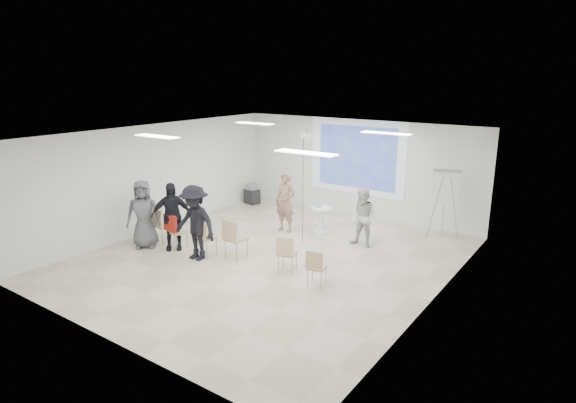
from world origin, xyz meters
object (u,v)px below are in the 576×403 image
Objects in this scene: pedestal_table at (321,218)px; chair_right_far at (316,265)px; chair_right_inner at (286,251)px; chair_left_mid at (175,230)px; laptop at (207,237)px; flipchart_easel at (446,189)px; player_right at (364,215)px; av_cart at (252,194)px; audience_mid at (195,218)px; chair_far_left at (161,223)px; chair_left_inner at (204,236)px; audience_left at (171,211)px; chair_center at (233,236)px; player_left at (285,198)px; audience_outer at (143,210)px.

chair_right_far is (1.73, -3.08, 0.06)m from pedestal_table.
chair_right_far is (0.92, -0.24, -0.03)m from chair_right_inner.
chair_left_mid is 1.00m from laptop.
pedestal_table is 2.95m from chair_right_inner.
pedestal_table is at bearing 59.94° from chair_left_mid.
flipchart_easel is at bearing 47.44° from chair_left_mid.
chair_right_inner is at bearing 153.14° from chair_right_far.
chair_left_mid is (-3.83, -2.90, -0.35)m from player_right.
av_cart is at bearing 110.94° from chair_left_mid.
laptop is (-3.12, -0.02, 0.01)m from chair_right_far.
audience_mid is at bearing 178.94° from chair_right_inner.
chair_far_left is 1.11× the size of chair_left_mid.
chair_left_inner is 2.73× the size of laptop.
player_right is at bearing -149.46° from flipchart_easel.
chair_right_inner is at bearing 13.17° from chair_left_mid.
pedestal_table is 4.11m from audience_left.
chair_center is (-2.14, -2.58, -0.27)m from player_right.
player_left is 2.48m from chair_center.
audience_outer reaches higher than chair_right_inner.
audience_mid is at bearing -34.98° from audience_outer.
audience_outer is at bearing 15.45° from laptop.
audience_outer is (-0.70, -0.31, -0.01)m from audience_left.
pedestal_table is at bearing 90.24° from chair_right_inner.
player_left reaches higher than player_right.
player_right is 5.26m from chair_far_left.
pedestal_table reaches higher than av_cart.
laptop is 1.87m from audience_outer.
audience_outer is at bearing -159.44° from flipchart_easel.
player_right is 1.74× the size of chair_center.
audience_outer reaches higher than flipchart_easel.
flipchart_easel is (6.08, 5.00, 0.42)m from audience_outer.
chair_right_inner is 0.95m from chair_right_far.
player_right is 4.05m from chair_left_inner.
audience_outer is at bearing 174.89° from chair_right_inner.
chair_left_mid reaches higher than pedestal_table.
flipchart_easel is (3.65, 4.34, 0.82)m from chair_center.
chair_right_far is at bearing 2.52° from chair_left_inner.
player_right reaches higher than av_cart.
audience_left is 4.77m from av_cart.
player_left is at bearing 68.10° from chair_left_mid.
flipchart_easel is (1.50, 1.76, 0.55)m from player_right.
audience_mid is (-2.24, -0.58, 0.53)m from chair_right_inner.
player_left is at bearing -172.71° from flipchart_easel.
audience_left is (-4.15, -0.19, 0.52)m from chair_right_far.
chair_left_mid is at bearing -14.66° from audience_outer.
laptop is at bearing -54.22° from av_cart.
chair_far_left is at bearing -161.27° from flipchart_easel.
laptop is at bearing 171.15° from chair_right_inner.
chair_left_mid is at bearing -178.54° from chair_left_inner.
audience_outer reaches higher than pedestal_table.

